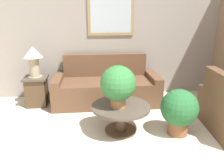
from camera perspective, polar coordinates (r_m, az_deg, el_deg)
wall_back at (r=4.88m, az=0.56°, el=11.16°), size 6.67×0.09×2.60m
couch_main at (r=4.58m, az=-1.51°, el=-2.02°), size 2.14×0.90×0.97m
coffee_table at (r=3.44m, az=2.30°, el=-8.52°), size 0.91×0.91×0.44m
side_table at (r=4.67m, az=-19.02°, el=-2.71°), size 0.45×0.45×0.59m
table_lamp at (r=4.50m, az=-19.84°, el=5.51°), size 0.36×0.36×0.61m
potted_plant_on_table at (r=3.23m, az=1.60°, el=-1.16°), size 0.53×0.53×0.64m
potted_plant_floor at (r=3.49m, az=17.14°, el=-7.43°), size 0.57×0.57×0.72m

